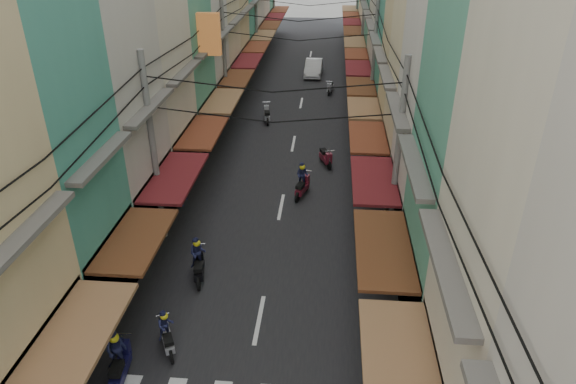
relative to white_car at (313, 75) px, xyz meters
The scene contains 11 objects.
ground 29.95m from the white_car, 91.17° to the right, with size 160.00×160.00×0.00m, color slate.
road 9.96m from the white_car, 93.52° to the right, with size 10.00×80.00×0.02m, color black.
sidewalk_left 12.23m from the white_car, 125.57° to the right, with size 3.00×80.00×0.06m, color gray.
sidewalk_right 11.56m from the white_car, 59.37° to the right, with size 3.00×80.00×0.06m, color gray.
utility_poles 16.33m from the white_car, 92.35° to the right, with size 10.20×66.13×8.20m.
white_car is the anchor object (origin of this frame).
bicycle 27.38m from the white_car, 79.72° to the right, with size 0.55×1.46×1.00m, color black.
moving_scooters 25.04m from the white_car, 94.41° to the right, with size 6.41×31.62×1.92m.
parked_scooters 34.13m from the white_car, 84.18° to the right, with size 13.03×12.71×1.02m.
pedestrians 28.60m from the white_car, 99.58° to the right, with size 11.98×18.73×2.07m.
traffic_sign 36.08m from the white_car, 83.35° to the right, with size 0.10×0.62×2.84m.
Camera 1 is at (2.18, -15.64, 12.48)m, focal length 32.00 mm.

